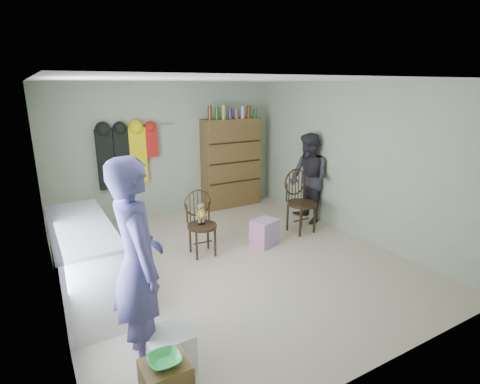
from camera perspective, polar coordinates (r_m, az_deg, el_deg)
ground_plane at (r=5.48m, az=-1.24°, el=-10.47°), size 5.00×5.00×0.00m
room_walls at (r=5.45m, az=-4.05°, el=6.84°), size 5.00×5.00×5.00m
counter at (r=4.75m, az=-22.68°, el=-9.82°), size 0.64×1.86×0.94m
bowl at (r=3.02m, az=-11.41°, el=-23.83°), size 0.24×0.24×0.06m
plastic_tub at (r=3.64m, az=-10.83°, el=-22.61°), size 0.39×0.37×0.37m
chair_front at (r=5.55m, az=-6.00°, el=-4.18°), size 0.46×0.46×0.96m
chair_far at (r=6.45m, az=9.05°, el=-1.00°), size 0.50×0.50×1.08m
striped_bag at (r=5.93m, az=3.75°, el=-6.17°), size 0.47×0.41×0.41m
person_left at (r=3.40m, az=-15.30°, el=-10.59°), size 0.47×0.70×1.91m
person_right at (r=6.87m, az=10.42°, el=2.03°), size 0.72×0.87×1.63m
dresser at (r=7.67m, az=-1.37°, el=4.52°), size 1.20×0.39×2.07m
coat_rack at (r=6.96m, az=-16.97°, el=5.45°), size 1.42×0.12×1.09m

